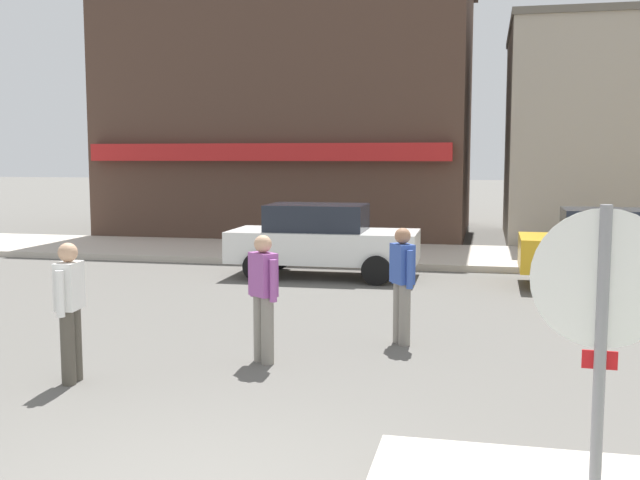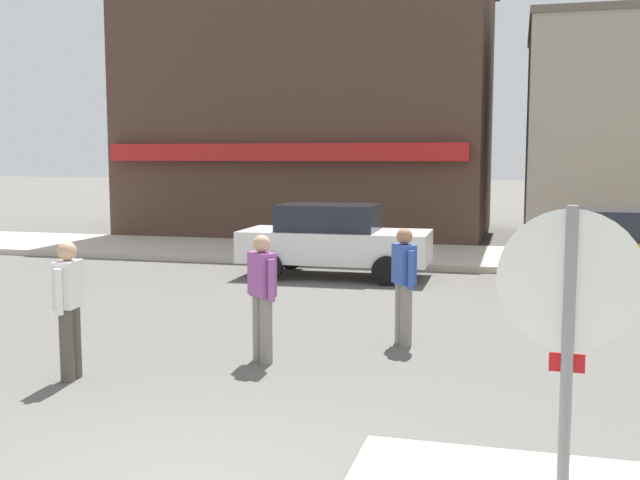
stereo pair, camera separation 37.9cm
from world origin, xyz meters
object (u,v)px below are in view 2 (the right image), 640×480
stop_sign (568,342)px  parked_car_second (638,249)px  pedestrian_kerb_side (69,306)px  pedestrian_crossing_far (262,294)px  parked_car_nearest (334,239)px  pedestrian_crossing_near (404,282)px

stop_sign → parked_car_second: 11.02m
parked_car_second → pedestrian_kerb_side: (-7.22, -7.81, 0.06)m
parked_car_second → pedestrian_kerb_side: size_ratio=2.49×
pedestrian_kerb_side → pedestrian_crossing_far: bearing=33.7°
pedestrian_crossing_far → pedestrian_kerb_side: same height
pedestrian_crossing_far → parked_car_second: bearing=50.9°
parked_car_second → pedestrian_crossing_far: size_ratio=2.49×
pedestrian_crossing_far → parked_car_nearest: bearing=96.2°
pedestrian_kerb_side → parked_car_second: bearing=47.3°
parked_car_nearest → pedestrian_crossing_far: 6.81m
pedestrian_crossing_far → pedestrian_kerb_side: 2.29m
stop_sign → parked_car_second: bearing=79.7°
parked_car_nearest → pedestrian_crossing_near: size_ratio=2.50×
parked_car_nearest → parked_car_second: 6.05m
pedestrian_crossing_near → parked_car_nearest: bearing=113.0°
stop_sign → pedestrian_kerb_side: (-5.25, 3.01, -0.65)m
pedestrian_crossing_near → pedestrian_kerb_side: (-3.49, -2.58, 0.00)m
parked_car_second → pedestrian_crossing_far: pedestrian_crossing_far is taller
stop_sign → pedestrian_kerb_side: stop_sign is taller
pedestrian_crossing_near → pedestrian_kerb_side: bearing=-143.4°
pedestrian_crossing_near → pedestrian_kerb_side: size_ratio=1.00×
parked_car_second → pedestrian_crossing_near: pedestrian_crossing_near is taller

